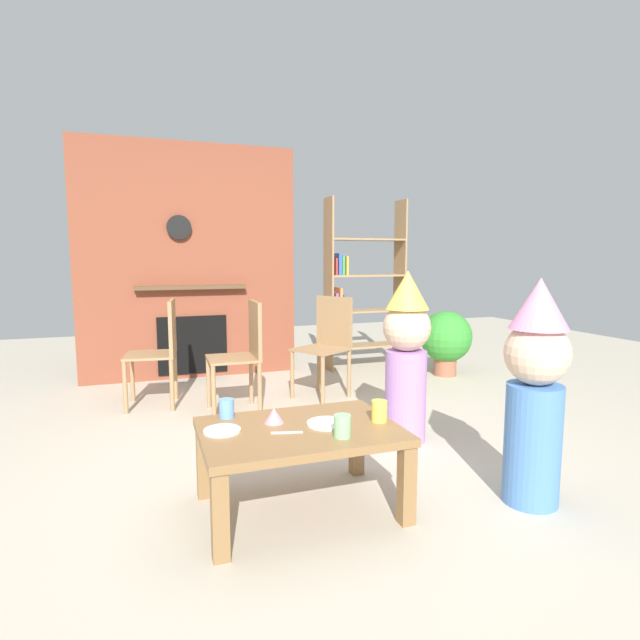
# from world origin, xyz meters

# --- Properties ---
(ground_plane) EXTENTS (12.00, 12.00, 0.00)m
(ground_plane) POSITION_xyz_m (0.00, 0.00, 0.00)
(ground_plane) COLOR #BCB29E
(brick_fireplace_feature) EXTENTS (2.20, 0.28, 2.40)m
(brick_fireplace_feature) POSITION_xyz_m (-0.51, 2.60, 1.19)
(brick_fireplace_feature) COLOR brown
(brick_fireplace_feature) RESTS_ON ground_plane
(bookshelf) EXTENTS (0.90, 0.28, 1.90)m
(bookshelf) POSITION_xyz_m (1.32, 2.40, 0.87)
(bookshelf) COLOR #9E7A51
(bookshelf) RESTS_ON ground_plane
(coffee_table) EXTENTS (0.96, 0.68, 0.42)m
(coffee_table) POSITION_xyz_m (-0.27, -0.50, 0.36)
(coffee_table) COLOR olive
(coffee_table) RESTS_ON ground_plane
(paper_cup_near_left) EXTENTS (0.08, 0.08, 0.11)m
(paper_cup_near_left) POSITION_xyz_m (-0.13, -0.70, 0.48)
(paper_cup_near_left) COLOR #8CD18C
(paper_cup_near_left) RESTS_ON coffee_table
(paper_cup_near_right) EXTENTS (0.08, 0.08, 0.11)m
(paper_cup_near_right) POSITION_xyz_m (0.13, -0.55, 0.48)
(paper_cup_near_right) COLOR #F2CC4C
(paper_cup_near_right) RESTS_ON coffee_table
(paper_cup_center) EXTENTS (0.08, 0.08, 0.10)m
(paper_cup_center) POSITION_xyz_m (-0.59, -0.23, 0.47)
(paper_cup_center) COLOR #669EE0
(paper_cup_center) RESTS_ON coffee_table
(paper_plate_front) EXTENTS (0.20, 0.20, 0.01)m
(paper_plate_front) POSITION_xyz_m (-0.13, -0.51, 0.43)
(paper_plate_front) COLOR white
(paper_plate_front) RESTS_ON coffee_table
(paper_plate_rear) EXTENTS (0.18, 0.18, 0.01)m
(paper_plate_rear) POSITION_xyz_m (-0.64, -0.44, 0.43)
(paper_plate_rear) COLOR white
(paper_plate_rear) RESTS_ON coffee_table
(birthday_cake_slice) EXTENTS (0.10, 0.10, 0.08)m
(birthday_cake_slice) POSITION_xyz_m (-0.37, -0.39, 0.46)
(birthday_cake_slice) COLOR pink
(birthday_cake_slice) RESTS_ON coffee_table
(table_fork) EXTENTS (0.15, 0.05, 0.01)m
(table_fork) POSITION_xyz_m (-0.35, -0.56, 0.43)
(table_fork) COLOR silver
(table_fork) RESTS_ON coffee_table
(child_with_cone_hat) EXTENTS (0.32, 0.32, 1.15)m
(child_with_cone_hat) POSITION_xyz_m (0.86, -0.82, 0.61)
(child_with_cone_hat) COLOR #4C7FC6
(child_with_cone_hat) RESTS_ON ground_plane
(child_in_pink) EXTENTS (0.32, 0.32, 1.16)m
(child_in_pink) POSITION_xyz_m (0.69, 0.18, 0.61)
(child_in_pink) COLOR #B27FCC
(child_in_pink) RESTS_ON ground_plane
(dining_chair_left) EXTENTS (0.45, 0.45, 0.90)m
(dining_chair_left) POSITION_xyz_m (-0.85, 1.58, 0.51)
(dining_chair_left) COLOR #9E7A51
(dining_chair_left) RESTS_ON ground_plane
(dining_chair_middle) EXTENTS (0.41, 0.41, 0.90)m
(dining_chair_middle) POSITION_xyz_m (-0.22, 1.21, 0.51)
(dining_chair_middle) COLOR #9E7A51
(dining_chair_middle) RESTS_ON ground_plane
(dining_chair_right) EXTENTS (0.55, 0.55, 0.90)m
(dining_chair_right) POSITION_xyz_m (0.57, 1.40, 0.51)
(dining_chair_right) COLOR #9E7A51
(dining_chair_right) RESTS_ON ground_plane
(potted_plant_tall) EXTENTS (0.55, 0.55, 0.69)m
(potted_plant_tall) POSITION_xyz_m (2.04, 1.74, 0.40)
(potted_plant_tall) COLOR #9E5B42
(potted_plant_tall) RESTS_ON ground_plane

